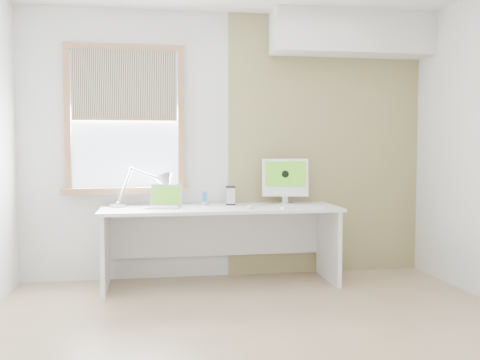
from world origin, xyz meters
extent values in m
cube|color=tan|center=(0.00, 0.00, -0.01)|extent=(4.00, 3.50, 0.02)
cube|color=silver|center=(0.00, 1.76, 1.30)|extent=(4.00, 0.02, 2.60)
cube|color=silver|center=(0.00, -1.76, 1.30)|extent=(4.00, 0.02, 2.60)
cube|color=#8E8556|center=(1.00, 1.74, 1.30)|extent=(2.00, 0.02, 2.60)
cube|color=white|center=(1.20, 1.57, 2.40)|extent=(1.60, 0.40, 0.42)
cube|color=#8D6445|center=(-1.53, 1.72, 1.55)|extent=(0.06, 0.06, 1.42)
cube|color=#8D6445|center=(-0.47, 1.72, 1.55)|extent=(0.06, 0.06, 1.42)
cube|color=#8D6445|center=(-1.00, 1.72, 2.23)|extent=(1.00, 0.06, 0.06)
cube|color=#8D6445|center=(-1.00, 1.70, 0.87)|extent=(1.20, 0.14, 0.06)
cube|color=#D1E2F9|center=(-1.00, 1.74, 1.55)|extent=(1.00, 0.01, 1.30)
cube|color=beige|center=(-1.00, 1.70, 1.88)|extent=(0.98, 0.02, 0.65)
cube|color=#8D6445|center=(-1.00, 1.70, 1.55)|extent=(0.98, 0.03, 0.03)
cube|color=white|center=(-0.13, 1.38, 0.71)|extent=(2.20, 0.70, 0.03)
cube|color=white|center=(-1.18, 1.38, 0.35)|extent=(0.04, 0.64, 0.70)
cube|color=white|center=(0.92, 1.38, 0.35)|extent=(0.04, 0.64, 0.70)
cube|color=white|center=(-0.13, 1.70, 0.45)|extent=(2.08, 0.02, 0.48)
cylinder|color=#BABDBF|center=(-1.07, 1.53, 0.74)|extent=(0.19, 0.19, 0.02)
sphere|color=#BABDBF|center=(-1.07, 1.53, 0.76)|extent=(0.06, 0.06, 0.05)
cylinder|color=#BABDBF|center=(-1.01, 1.55, 0.92)|extent=(0.15, 0.06, 0.33)
sphere|color=#BABDBF|center=(-0.94, 1.57, 1.08)|extent=(0.05, 0.05, 0.04)
cylinder|color=#BABDBF|center=(-0.80, 1.59, 1.03)|extent=(0.30, 0.06, 0.13)
sphere|color=#BABDBF|center=(-0.65, 1.61, 0.97)|extent=(0.05, 0.05, 0.04)
cone|color=#BABDBF|center=(-0.62, 1.62, 0.95)|extent=(0.26, 0.27, 0.20)
cube|color=#BABDBF|center=(-0.65, 1.38, 0.74)|extent=(0.34, 0.28, 0.02)
cube|color=#B2B5B7|center=(-0.65, 1.38, 0.75)|extent=(0.28, 0.19, 0.00)
cube|color=#BABDBF|center=(-0.63, 1.48, 0.84)|extent=(0.30, 0.14, 0.19)
cube|color=#408217|center=(-0.63, 1.47, 0.84)|extent=(0.26, 0.11, 0.16)
cylinder|color=#BABDBF|center=(-0.26, 1.57, 0.74)|extent=(0.09, 0.09, 0.02)
cube|color=#BABDBF|center=(-0.26, 1.57, 0.81)|extent=(0.06, 0.02, 0.12)
cube|color=#194C99|center=(-0.26, 1.56, 0.81)|extent=(0.05, 0.01, 0.08)
cube|color=#BABDBF|center=(0.00, 1.58, 0.82)|extent=(0.10, 0.14, 0.18)
cube|color=black|center=(0.00, 1.58, 0.90)|extent=(0.10, 0.15, 0.01)
cube|color=black|center=(0.00, 1.58, 0.74)|extent=(0.10, 0.15, 0.01)
cube|color=#BABDBF|center=(0.53, 1.54, 0.74)|extent=(0.19, 0.17, 0.01)
cube|color=#BABDBF|center=(0.53, 1.57, 0.81)|extent=(0.06, 0.03, 0.15)
cube|color=white|center=(0.53, 1.56, 0.99)|extent=(0.46, 0.16, 0.37)
cube|color=#408217|center=(0.53, 1.53, 1.02)|extent=(0.39, 0.10, 0.25)
cylinder|color=black|center=(0.53, 1.53, 1.02)|extent=(0.07, 0.02, 0.07)
cube|color=white|center=(0.59, 1.17, 0.74)|extent=(0.40, 0.16, 0.01)
cube|color=white|center=(0.59, 1.17, 0.75)|extent=(0.37, 0.13, 0.00)
ellipsoid|color=white|center=(0.13, 1.23, 0.74)|extent=(0.08, 0.11, 0.03)
camera|label=1|loc=(-0.77, -3.58, 1.29)|focal=40.54mm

